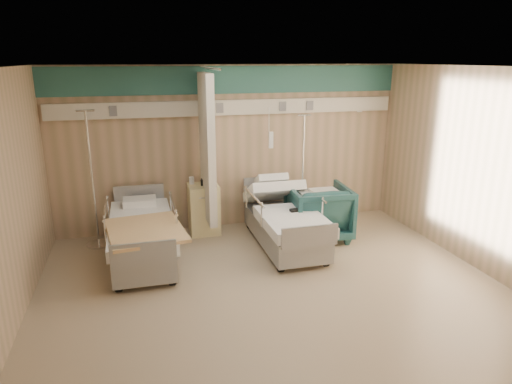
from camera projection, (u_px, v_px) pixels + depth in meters
ground at (272, 288)px, 5.99m from camera, size 6.00×5.00×0.00m
room_walls at (265, 144)px, 5.69m from camera, size 6.04×5.04×2.82m
bed_right at (285, 227)px, 7.25m from camera, size 1.00×2.16×0.63m
bed_left at (143, 241)px, 6.70m from camera, size 1.00×2.16×0.63m
bedside_cabinet at (204, 209)px, 7.77m from camera, size 0.50×0.48×0.85m
visitor_armchair at (318, 212)px, 7.55m from camera, size 1.04×1.06×0.90m
waffle_blanket at (321, 184)px, 7.39m from camera, size 0.67×0.60×0.07m
iv_stand_right at (302, 205)px, 8.05m from camera, size 0.36×0.36×1.99m
iv_stand_left at (96, 219)px, 7.23m from camera, size 0.39×0.39×2.17m
call_remote at (296, 210)px, 7.01m from camera, size 0.20×0.11×0.04m
tan_blanket at (146, 230)px, 6.19m from camera, size 1.12×1.34×0.04m
toiletry_bag at (207, 182)px, 7.63m from camera, size 0.22×0.17×0.11m
white_cup at (192, 181)px, 7.69m from camera, size 0.10×0.10×0.12m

